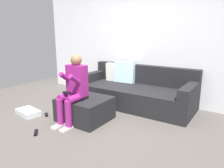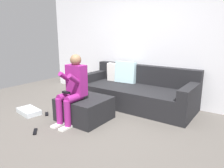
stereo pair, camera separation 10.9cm
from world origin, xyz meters
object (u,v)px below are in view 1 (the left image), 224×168
Objects in this scene: couch_sectional at (135,91)px; remote_by_storage_bin at (46,115)px; person_seated at (73,87)px; remote_near_ottoman at (36,133)px; storage_bin at (28,112)px; ottoman at (85,109)px.

remote_by_storage_bin is at bearing -126.92° from couch_sectional.
person_seated reaches higher than remote_near_ottoman.
remote_near_ottoman is at bearing -107.69° from couch_sectional.
remote_by_storage_bin is (-0.45, 0.57, 0.00)m from remote_near_ottoman.
storage_bin is at bearing -166.63° from person_seated.
storage_bin is 3.09× the size of remote_by_storage_bin.
remote_by_storage_bin is (-0.73, -0.26, -0.19)m from ottoman.
storage_bin is at bearing -166.85° from remote_near_ottoman.
remote_near_ottoman is 0.72m from remote_by_storage_bin.
ottoman is at bearing 56.65° from remote_by_storage_bin.
storage_bin is (-1.05, -0.42, -0.15)m from ottoman.
couch_sectional is 2.15m from remote_near_ottoman.
remote_by_storage_bin is at bearing -173.45° from person_seated.
person_seated is 2.36× the size of storage_bin.
person_seated is at bearing 13.37° from storage_bin.
person_seated is 0.91m from remote_near_ottoman.
person_seated reaches higher than couch_sectional.
remote_near_ottoman is at bearing -107.32° from person_seated.
storage_bin is 0.88m from remote_near_ottoman.
ottoman is at bearing 21.62° from storage_bin.
person_seated is at bearing 113.88° from remote_near_ottoman.
remote_near_ottoman is (-0.65, -2.03, -0.28)m from couch_sectional.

